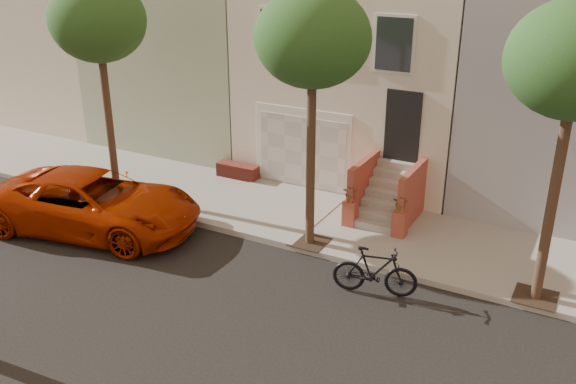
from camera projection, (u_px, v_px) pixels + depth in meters
The scene contains 7 objects.
ground at pixel (186, 312), 13.27m from camera, with size 90.00×90.00×0.00m, color black.
sidewalk at pixel (301, 216), 17.58m from camera, with size 40.00×3.70×0.15m, color #9C988D.
house_row at pixel (381, 56), 20.95m from camera, with size 33.10×11.70×7.00m.
tree_left at pixel (98, 22), 16.83m from camera, with size 2.70×2.57×6.30m.
tree_mid at pixel (313, 40), 13.97m from camera, with size 2.70×2.57×6.30m.
pickup_truck at pixel (93, 203), 16.63m from camera, with size 2.67×5.79×1.61m, color #9B2000.
motorcycle at pixel (375, 271), 13.73m from camera, with size 0.53×1.89×1.13m, color black.
Camera 1 is at (7.28, -8.86, 7.46)m, focal length 38.77 mm.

